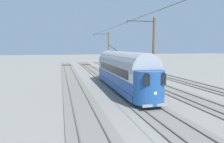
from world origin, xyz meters
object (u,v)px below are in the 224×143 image
Objects in this scene: catenary_pole_mid_near at (153,54)px; switch_stand at (153,68)px; vintage_streetcar at (122,70)px; catenary_pole_foreground at (108,51)px.

catenary_pole_mid_near is 6.31× the size of switch_stand.
switch_stand is (-11.35, -15.20, -1.55)m from vintage_streetcar.
catenary_pole_mid_near reaches higher than vintage_streetcar.
catenary_pole_foreground reaches higher than vintage_streetcar.
switch_stand is at bearing 158.01° from catenary_pole_foreground.
catenary_pole_foreground is 6.31× the size of switch_stand.
vintage_streetcar reaches higher than switch_stand.
catenary_pole_mid_near is at bearing 152.88° from vintage_streetcar.
catenary_pole_mid_near is (0.00, 20.09, 0.00)m from catenary_pole_foreground.
catenary_pole_foreground is at bearing -90.00° from catenary_pole_mid_near.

